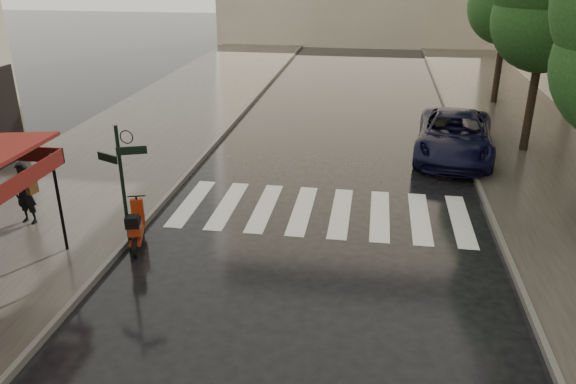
# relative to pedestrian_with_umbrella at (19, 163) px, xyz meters

# --- Properties ---
(ground) EXTENTS (120.00, 120.00, 0.00)m
(ground) POSITION_rel_pedestrian_with_umbrella_xyz_m (4.31, -3.95, -1.73)
(ground) COLOR black
(ground) RESTS_ON ground
(sidewalk_near) EXTENTS (6.00, 60.00, 0.12)m
(sidewalk_near) POSITION_rel_pedestrian_with_umbrella_xyz_m (-0.19, 8.05, -1.67)
(sidewalk_near) COLOR #38332D
(sidewalk_near) RESTS_ON ground
(sidewalk_far) EXTENTS (5.50, 60.00, 0.12)m
(sidewalk_far) POSITION_rel_pedestrian_with_umbrella_xyz_m (14.56, 8.05, -1.67)
(sidewalk_far) COLOR #38332D
(sidewalk_far) RESTS_ON ground
(curb_near) EXTENTS (0.12, 60.00, 0.16)m
(curb_near) POSITION_rel_pedestrian_with_umbrella_xyz_m (2.86, 8.05, -1.66)
(curb_near) COLOR #595651
(curb_near) RESTS_ON ground
(curb_far) EXTENTS (0.12, 60.00, 0.16)m
(curb_far) POSITION_rel_pedestrian_with_umbrella_xyz_m (11.76, 8.05, -1.66)
(curb_far) COLOR #595651
(curb_far) RESTS_ON ground
(crosswalk) EXTENTS (7.85, 3.20, 0.01)m
(crosswalk) POSITION_rel_pedestrian_with_umbrella_xyz_m (7.29, 2.05, -1.73)
(crosswalk) COLOR silver
(crosswalk) RESTS_ON ground
(signpost) EXTENTS (1.17, 0.29, 3.10)m
(signpost) POSITION_rel_pedestrian_with_umbrella_xyz_m (3.12, -0.95, 0.10)
(signpost) COLOR black
(signpost) RESTS_ON ground
(pedestrian_with_umbrella) EXTENTS (1.11, 1.13, 2.42)m
(pedestrian_with_umbrella) POSITION_rel_pedestrian_with_umbrella_xyz_m (0.00, 0.00, 0.00)
(pedestrian_with_umbrella) COLOR black
(pedestrian_with_umbrella) RESTS_ON sidewalk_near
(scooter) EXTENTS (0.71, 1.57, 1.06)m
(scooter) POSITION_rel_pedestrian_with_umbrella_xyz_m (3.14, -0.59, -1.24)
(scooter) COLOR black
(scooter) RESTS_ON ground
(parked_car) EXTENTS (3.12, 5.65, 1.50)m
(parked_car) POSITION_rel_pedestrian_with_umbrella_xyz_m (11.31, 7.27, -0.98)
(parked_car) COLOR black
(parked_car) RESTS_ON ground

